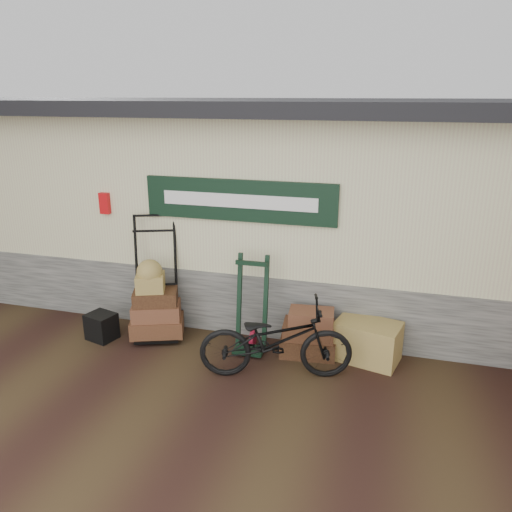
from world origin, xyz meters
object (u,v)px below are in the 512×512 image
(wicker_hamper, at_px, (367,341))
(black_trunk, at_px, (102,326))
(bicycle, at_px, (276,336))
(porter_trolley, at_px, (156,276))
(suitcase_stack, at_px, (308,332))
(green_barrow, at_px, (251,304))

(wicker_hamper, relative_size, black_trunk, 2.13)
(wicker_hamper, distance_m, bicycle, 1.29)
(black_trunk, relative_size, bicycle, 0.20)
(porter_trolley, relative_size, suitcase_stack, 2.42)
(suitcase_stack, bearing_deg, black_trunk, -173.01)
(porter_trolley, bearing_deg, wicker_hamper, -20.04)
(suitcase_stack, bearing_deg, porter_trolley, 178.92)
(green_barrow, xyz_separation_m, black_trunk, (-2.10, -0.29, -0.46))
(suitcase_stack, distance_m, bicycle, 0.73)
(bicycle, bearing_deg, suitcase_stack, -39.32)
(bicycle, bearing_deg, green_barrow, 24.51)
(wicker_hamper, relative_size, bicycle, 0.43)
(green_barrow, distance_m, bicycle, 0.75)
(porter_trolley, distance_m, suitcase_stack, 2.24)
(suitcase_stack, bearing_deg, wicker_hamper, 4.78)
(porter_trolley, bearing_deg, suitcase_stack, -21.55)
(porter_trolley, xyz_separation_m, green_barrow, (1.42, -0.10, -0.22))
(wicker_hamper, bearing_deg, suitcase_stack, -175.22)
(porter_trolley, height_order, black_trunk, porter_trolley)
(bicycle, bearing_deg, porter_trolley, 55.59)
(porter_trolley, bearing_deg, black_trunk, -170.73)
(suitcase_stack, bearing_deg, bicycle, -114.63)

